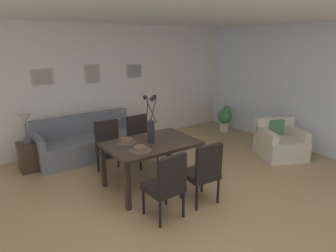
{
  "coord_description": "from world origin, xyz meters",
  "views": [
    {
      "loc": [
        -2.18,
        -2.78,
        2.26
      ],
      "look_at": [
        0.44,
        0.97,
        0.91
      ],
      "focal_mm": 31.16,
      "sensor_mm": 36.0,
      "label": 1
    }
  ],
  "objects_px": {
    "dining_chair_far_left": "(203,170)",
    "bowl_near_right": "(127,140)",
    "centerpiece_vase": "(151,125)",
    "bowl_near_left": "(140,148)",
    "dining_chair_far_right": "(141,138)",
    "framed_picture_center": "(92,74)",
    "potted_plant": "(225,117)",
    "framed_picture_right": "(134,71)",
    "sofa": "(88,142)",
    "armchair": "(280,143)",
    "dining_chair_near_left": "(167,183)",
    "dining_table": "(151,148)",
    "side_table": "(30,156)",
    "dining_chair_near_right": "(109,145)",
    "table_lamp": "(25,123)",
    "framed_picture_left": "(42,77)"
  },
  "relations": [
    {
      "from": "dining_chair_far_left",
      "to": "bowl_near_right",
      "type": "height_order",
      "value": "dining_chair_far_left"
    },
    {
      "from": "centerpiece_vase",
      "to": "bowl_near_left",
      "type": "distance_m",
      "value": 0.45
    },
    {
      "from": "dining_chair_far_right",
      "to": "framed_picture_center",
      "type": "bearing_deg",
      "value": 102.11
    },
    {
      "from": "potted_plant",
      "to": "framed_picture_right",
      "type": "bearing_deg",
      "value": 157.24
    },
    {
      "from": "dining_chair_far_right",
      "to": "sofa",
      "type": "height_order",
      "value": "dining_chair_far_right"
    },
    {
      "from": "centerpiece_vase",
      "to": "armchair",
      "type": "distance_m",
      "value": 2.9
    },
    {
      "from": "centerpiece_vase",
      "to": "dining_chair_near_left",
      "type": "bearing_deg",
      "value": -109.94
    },
    {
      "from": "framed_picture_center",
      "to": "potted_plant",
      "type": "xyz_separation_m",
      "value": [
        3.1,
        -0.88,
        -1.22
      ]
    },
    {
      "from": "dining_chair_near_left",
      "to": "dining_table",
      "type": "bearing_deg",
      "value": 70.08
    },
    {
      "from": "dining_table",
      "to": "framed_picture_center",
      "type": "distance_m",
      "value": 2.49
    },
    {
      "from": "dining_chair_far_right",
      "to": "side_table",
      "type": "distance_m",
      "value": 2.01
    },
    {
      "from": "dining_chair_near_left",
      "to": "dining_chair_far_left",
      "type": "distance_m",
      "value": 0.64
    },
    {
      "from": "centerpiece_vase",
      "to": "dining_chair_far_left",
      "type": "bearing_deg",
      "value": -70.11
    },
    {
      "from": "dining_chair_near_right",
      "to": "framed_picture_right",
      "type": "bearing_deg",
      "value": 47.54
    },
    {
      "from": "sofa",
      "to": "side_table",
      "type": "xyz_separation_m",
      "value": [
        -1.11,
        -0.07,
        -0.02
      ]
    },
    {
      "from": "bowl_near_left",
      "to": "side_table",
      "type": "xyz_separation_m",
      "value": [
        -1.17,
        1.97,
        -0.52
      ]
    },
    {
      "from": "dining_chair_near_left",
      "to": "table_lamp",
      "type": "bearing_deg",
      "value": 113.69
    },
    {
      "from": "dining_chair_far_right",
      "to": "armchair",
      "type": "distance_m",
      "value": 2.8
    },
    {
      "from": "dining_chair_near_right",
      "to": "dining_chair_far_right",
      "type": "relative_size",
      "value": 1.0
    },
    {
      "from": "side_table",
      "to": "sofa",
      "type": "bearing_deg",
      "value": 3.5
    },
    {
      "from": "dining_chair_near_left",
      "to": "sofa",
      "type": "relative_size",
      "value": 0.46
    },
    {
      "from": "bowl_near_left",
      "to": "framed_picture_center",
      "type": "relative_size",
      "value": 0.43
    },
    {
      "from": "potted_plant",
      "to": "centerpiece_vase",
      "type": "bearing_deg",
      "value": -155.36
    },
    {
      "from": "dining_table",
      "to": "dining_chair_near_right",
      "type": "xyz_separation_m",
      "value": [
        -0.33,
        0.86,
        -0.14
      ]
    },
    {
      "from": "bowl_near_left",
      "to": "framed_picture_right",
      "type": "height_order",
      "value": "framed_picture_right"
    },
    {
      "from": "sofa",
      "to": "table_lamp",
      "type": "distance_m",
      "value": 1.27
    },
    {
      "from": "dining_table",
      "to": "centerpiece_vase",
      "type": "distance_m",
      "value": 0.37
    },
    {
      "from": "centerpiece_vase",
      "to": "framed_picture_left",
      "type": "distance_m",
      "value": 2.58
    },
    {
      "from": "dining_chair_near_right",
      "to": "bowl_near_right",
      "type": "xyz_separation_m",
      "value": [
        0.01,
        -0.65,
        0.27
      ]
    },
    {
      "from": "dining_chair_near_right",
      "to": "dining_chair_far_left",
      "type": "distance_m",
      "value": 1.85
    },
    {
      "from": "dining_chair_far_right",
      "to": "table_lamp",
      "type": "height_order",
      "value": "table_lamp"
    },
    {
      "from": "bowl_near_right",
      "to": "armchair",
      "type": "bearing_deg",
      "value": -11.45
    },
    {
      "from": "dining_table",
      "to": "dining_chair_far_right",
      "type": "bearing_deg",
      "value": 70.68
    },
    {
      "from": "side_table",
      "to": "framed_picture_right",
      "type": "height_order",
      "value": "framed_picture_right"
    },
    {
      "from": "dining_chair_near_left",
      "to": "armchair",
      "type": "height_order",
      "value": "dining_chair_near_left"
    },
    {
      "from": "framed_picture_center",
      "to": "dining_table",
      "type": "bearing_deg",
      "value": -90.0
    },
    {
      "from": "framed_picture_left",
      "to": "side_table",
      "type": "bearing_deg",
      "value": -131.6
    },
    {
      "from": "sofa",
      "to": "potted_plant",
      "type": "distance_m",
      "value": 3.5
    },
    {
      "from": "bowl_near_right",
      "to": "armchair",
      "type": "xyz_separation_m",
      "value": [
        3.09,
        -0.63,
        -0.49
      ]
    },
    {
      "from": "dining_table",
      "to": "armchair",
      "type": "bearing_deg",
      "value": -8.48
    },
    {
      "from": "dining_chair_near_left",
      "to": "centerpiece_vase",
      "type": "bearing_deg",
      "value": 70.06
    },
    {
      "from": "framed_picture_center",
      "to": "potted_plant",
      "type": "height_order",
      "value": "framed_picture_center"
    },
    {
      "from": "armchair",
      "to": "framed_picture_center",
      "type": "bearing_deg",
      "value": 135.57
    },
    {
      "from": "dining_chair_near_right",
      "to": "potted_plant",
      "type": "xyz_separation_m",
      "value": [
        3.43,
        0.56,
        -0.14
      ]
    },
    {
      "from": "dining_chair_near_right",
      "to": "side_table",
      "type": "xyz_separation_m",
      "value": [
        -1.16,
        0.9,
        -0.25
      ]
    },
    {
      "from": "sofa",
      "to": "framed_picture_left",
      "type": "relative_size",
      "value": 5.1
    },
    {
      "from": "table_lamp",
      "to": "potted_plant",
      "type": "bearing_deg",
      "value": -4.17
    },
    {
      "from": "bowl_near_right",
      "to": "potted_plant",
      "type": "distance_m",
      "value": 3.65
    },
    {
      "from": "dining_chair_far_left",
      "to": "dining_chair_far_right",
      "type": "bearing_deg",
      "value": 90.31
    },
    {
      "from": "dining_chair_near_right",
      "to": "sofa",
      "type": "bearing_deg",
      "value": 92.69
    }
  ]
}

